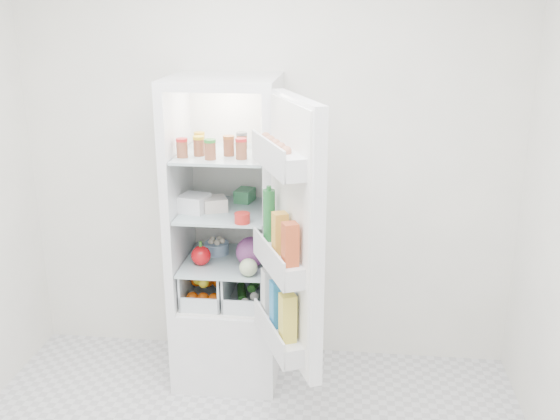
# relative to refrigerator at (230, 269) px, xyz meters

# --- Properties ---
(room_walls) EXTENTS (3.02, 3.02, 2.61)m
(room_walls) POSITION_rel_refrigerator_xyz_m (0.20, -1.25, 0.93)
(room_walls) COLOR white
(room_walls) RESTS_ON ground
(refrigerator) EXTENTS (0.60, 0.60, 1.80)m
(refrigerator) POSITION_rel_refrigerator_xyz_m (0.00, 0.00, 0.00)
(refrigerator) COLOR silver
(refrigerator) RESTS_ON ground
(shelf_low) EXTENTS (0.49, 0.53, 0.01)m
(shelf_low) POSITION_rel_refrigerator_xyz_m (-0.00, -0.06, 0.07)
(shelf_low) COLOR #A5BCC1
(shelf_low) RESTS_ON refrigerator
(shelf_mid) EXTENTS (0.49, 0.53, 0.02)m
(shelf_mid) POSITION_rel_refrigerator_xyz_m (-0.00, -0.06, 0.38)
(shelf_mid) COLOR #A5BCC1
(shelf_mid) RESTS_ON refrigerator
(shelf_top) EXTENTS (0.49, 0.53, 0.02)m
(shelf_top) POSITION_rel_refrigerator_xyz_m (-0.00, -0.06, 0.71)
(shelf_top) COLOR #A5BCC1
(shelf_top) RESTS_ON refrigerator
(crisper_left) EXTENTS (0.23, 0.46, 0.22)m
(crisper_left) POSITION_rel_refrigerator_xyz_m (-0.12, -0.06, -0.06)
(crisper_left) COLOR silver
(crisper_left) RESTS_ON refrigerator
(crisper_right) EXTENTS (0.23, 0.46, 0.22)m
(crisper_right) POSITION_rel_refrigerator_xyz_m (0.12, -0.06, -0.06)
(crisper_right) COLOR silver
(crisper_right) RESTS_ON refrigerator
(condiment_jars) EXTENTS (0.46, 0.34, 0.08)m
(condiment_jars) POSITION_rel_refrigerator_xyz_m (-0.01, -0.12, 0.76)
(condiment_jars) COLOR #B21919
(condiment_jars) RESTS_ON shelf_top
(squeeze_bottle) EXTENTS (0.06, 0.06, 0.18)m
(squeeze_bottle) POSITION_rel_refrigerator_xyz_m (0.21, 0.07, 0.81)
(squeeze_bottle) COLOR white
(squeeze_bottle) RESTS_ON shelf_top
(tub_white) EXTENTS (0.18, 0.18, 0.10)m
(tub_white) POSITION_rel_refrigerator_xyz_m (-0.17, -0.11, 0.44)
(tub_white) COLOR white
(tub_white) RESTS_ON shelf_mid
(tub_cream) EXTENTS (0.17, 0.17, 0.08)m
(tub_cream) POSITION_rel_refrigerator_xyz_m (-0.06, -0.08, 0.43)
(tub_cream) COLOR beige
(tub_cream) RESTS_ON shelf_mid
(tin_red) EXTENTS (0.10, 0.10, 0.06)m
(tin_red) POSITION_rel_refrigerator_xyz_m (0.13, -0.28, 0.42)
(tin_red) COLOR red
(tin_red) RESTS_ON shelf_mid
(foil_tray) EXTENTS (0.21, 0.18, 0.04)m
(foil_tray) POSITION_rel_refrigerator_xyz_m (-0.11, -0.02, 0.41)
(foil_tray) COLOR silver
(foil_tray) RESTS_ON shelf_mid
(tub_green) EXTENTS (0.12, 0.14, 0.07)m
(tub_green) POSITION_rel_refrigerator_xyz_m (0.08, 0.10, 0.43)
(tub_green) COLOR #44965E
(tub_green) RESTS_ON shelf_mid
(red_cabbage) EXTENTS (0.17, 0.17, 0.17)m
(red_cabbage) POSITION_rel_refrigerator_xyz_m (0.15, -0.14, 0.17)
(red_cabbage) COLOR #551D55
(red_cabbage) RESTS_ON shelf_low
(bell_pepper) EXTENTS (0.11, 0.11, 0.11)m
(bell_pepper) POSITION_rel_refrigerator_xyz_m (-0.13, -0.15, 0.14)
(bell_pepper) COLOR red
(bell_pepper) RESTS_ON shelf_low
(mushroom_bowl) EXTENTS (0.16, 0.16, 0.07)m
(mushroom_bowl) POSITION_rel_refrigerator_xyz_m (-0.08, 0.03, 0.12)
(mushroom_bowl) COLOR #86A4C8
(mushroom_bowl) RESTS_ON shelf_low
(salad_bag) EXTENTS (0.10, 0.10, 0.10)m
(salad_bag) POSITION_rel_refrigerator_xyz_m (0.16, -0.27, 0.13)
(salad_bag) COLOR #B4C694
(salad_bag) RESTS_ON shelf_low
(citrus_pile) EXTENTS (0.20, 0.24, 0.16)m
(citrus_pile) POSITION_rel_refrigerator_xyz_m (-0.12, -0.12, -0.07)
(citrus_pile) COLOR #EC5B0C
(citrus_pile) RESTS_ON refrigerator
(veg_pile) EXTENTS (0.16, 0.30, 0.10)m
(veg_pile) POSITION_rel_refrigerator_xyz_m (0.13, -0.06, -0.10)
(veg_pile) COLOR #184818
(veg_pile) RESTS_ON refrigerator
(fridge_door) EXTENTS (0.38, 0.57, 1.30)m
(fridge_door) POSITION_rel_refrigerator_xyz_m (0.42, -0.61, 0.43)
(fridge_door) COLOR silver
(fridge_door) RESTS_ON refrigerator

